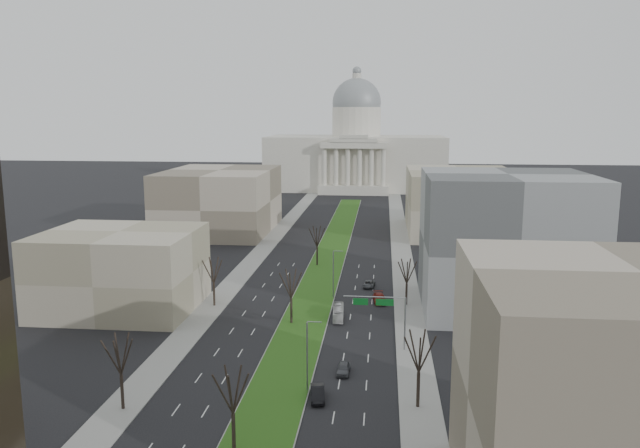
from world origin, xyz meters
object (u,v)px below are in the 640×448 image
Objects in this scene: car_black at (317,393)px; car_grey_near at (344,368)px; car_grey_far at (369,284)px; car_red at (379,298)px; box_van at (338,312)px.

car_grey_near is at bearing 63.73° from car_black.
car_grey_far is (2.35, 42.41, -0.07)m from car_grey_near.
car_black is 1.05× the size of car_grey_far.
car_red is 11.97m from box_van.
car_black is at bearing -93.89° from box_van.
car_red is at bearing 51.63° from box_van.
car_red reaches higher than car_grey_near.
box_van reaches higher than car_grey_near.
car_grey_far is at bearing 76.44° from car_black.
car_grey_near is 0.86× the size of car_black.
car_grey_far is at bearing 73.29° from box_van.
car_black is 30.61m from box_van.
car_black is at bearing -106.80° from car_red.
car_black is 0.88× the size of car_red.
car_grey_near is 0.55× the size of box_van.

